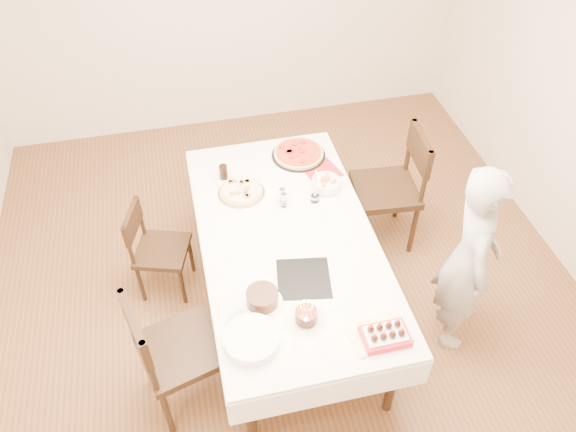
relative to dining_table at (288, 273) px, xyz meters
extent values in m
plane|color=brown|center=(0.00, 0.02, -0.38)|extent=(5.00, 5.00, 0.00)
cube|color=silver|center=(0.00, 0.00, 0.00)|extent=(1.35, 2.24, 0.75)
imported|color=#B4AEAA|center=(1.09, -0.45, 0.37)|extent=(0.50, 0.62, 1.48)
cylinder|color=beige|center=(-0.23, 0.49, 0.40)|extent=(0.36, 0.36, 0.04)
cylinder|color=red|center=(0.27, 0.82, 0.40)|extent=(0.45, 0.45, 0.04)
cube|color=#B21E1E|center=(0.40, 0.60, 0.38)|extent=(0.31, 0.31, 0.01)
cylinder|color=white|center=(0.38, 0.42, 0.42)|extent=(0.25, 0.25, 0.07)
cylinder|color=white|center=(0.26, 0.30, 0.52)|extent=(0.07, 0.07, 0.29)
cylinder|color=black|center=(-0.33, 0.69, 0.43)|extent=(0.08, 0.08, 0.11)
cylinder|color=#33190C|center=(-0.27, -0.49, 0.42)|extent=(0.28, 0.28, 0.10)
cube|color=black|center=(0.01, -0.37, 0.38)|extent=(0.37, 0.37, 0.01)
cylinder|color=#3B1A10|center=(-0.05, -0.67, 0.46)|extent=(0.16, 0.16, 0.14)
cube|color=beige|center=(0.33, -0.85, 0.38)|extent=(0.37, 0.27, 0.03)
cylinder|color=white|center=(-0.38, -0.75, 0.41)|extent=(0.40, 0.40, 0.06)
cylinder|color=white|center=(-0.41, -0.61, 0.38)|extent=(0.19, 0.19, 0.01)
camera|label=1|loc=(-0.57, -2.48, 3.07)|focal=35.00mm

